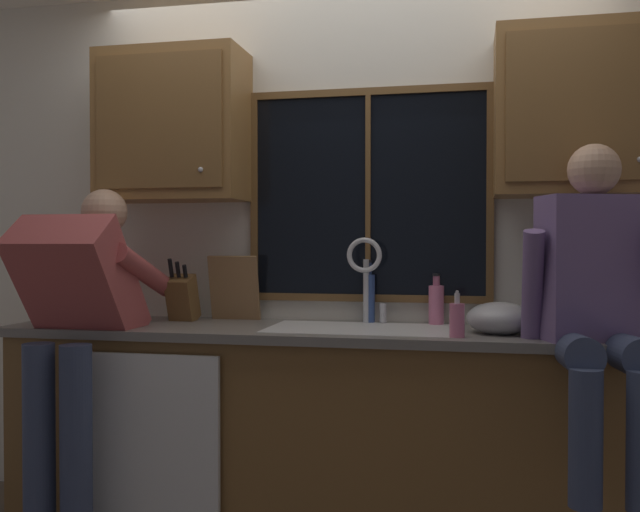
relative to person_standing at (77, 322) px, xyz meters
The scene contains 22 objects.
back_wall 1.32m from the person_standing, 31.51° to the left, with size 5.34×0.12×2.55m, color silver.
window_glass 1.44m from the person_standing, 26.82° to the left, with size 1.10×0.02×0.95m, color black.
window_frame_top 1.70m from the person_standing, 26.43° to the left, with size 1.17×0.02×0.04m, color brown.
window_frame_bottom 1.33m from the person_standing, 26.43° to the left, with size 1.17×0.02×0.04m, color brown.
window_frame_left 1.03m from the person_standing, 43.66° to the left, with size 0.04×0.02×0.95m, color brown.
window_frame_right 1.93m from the person_standing, 18.58° to the left, with size 0.04×0.02×0.95m, color brown.
window_mullion_center 1.44m from the person_standing, 26.36° to the left, with size 0.02×0.02×0.95m, color brown.
lower_cabinet_run 1.25m from the person_standing, 16.24° to the left, with size 2.94×0.58×0.88m, color brown.
countertop 1.13m from the person_standing, 15.27° to the left, with size 3.00×0.62×0.04m, color slate.
dishwasher_front 0.61m from the person_standing, ahead, with size 0.60×0.02×0.74m, color white.
upper_cabinet_left 1.04m from the person_standing, 59.73° to the left, with size 0.70×0.36×0.72m.
upper_cabinet_right 2.34m from the person_standing, 11.69° to the left, with size 0.70×0.36×0.72m.
sink 1.23m from the person_standing, 14.53° to the left, with size 0.80×0.46×0.21m.
faucet 1.31m from the person_standing, 22.22° to the left, with size 0.18×0.09×0.40m.
person_standing is the anchor object (origin of this frame).
person_sitting_on_counter 2.14m from the person_standing, ahead, with size 0.54×0.65×1.26m.
knife_block 0.53m from the person_standing, 54.96° to the left, with size 0.12×0.18×0.32m.
cutting_board 0.76m from the person_standing, 44.46° to the left, with size 0.25×0.02×0.32m, color #997047.
mixing_bowl 1.81m from the person_standing, ahead, with size 0.27×0.27×0.14m, color #B7B7BC.
soap_dispenser 1.62m from the person_standing, ahead, with size 0.06×0.07×0.19m.
bottle_green_glass 1.32m from the person_standing, 24.52° to the left, with size 0.05×0.05×0.30m.
bottle_tall_clear 1.60m from the person_standing, 19.51° to the left, with size 0.07×0.07×0.24m.
Camera 1 is at (0.58, -3.37, 1.30)m, focal length 39.70 mm.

